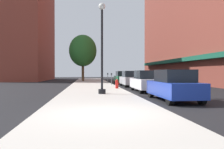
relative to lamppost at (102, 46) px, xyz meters
name	(u,v)px	position (x,y,z in m)	size (l,w,h in m)	color
ground_plane	(128,86)	(3.62, 10.89, -3.20)	(90.00, 90.00, 0.00)	black
sidewalk_slab	(92,85)	(-0.38, 11.89, -3.14)	(4.80, 50.00, 0.12)	#B7B2A8
building_far_background	(32,25)	(-11.39, 29.89, 7.16)	(6.80, 18.00, 20.77)	brown
lamppost	(102,46)	(0.00, 0.00, 0.00)	(0.48, 0.48, 5.90)	black
fire_hydrant	(117,84)	(1.60, 4.81, -2.68)	(0.33, 0.26, 0.79)	red
parking_meter_near	(108,77)	(1.67, 14.72, -2.25)	(0.14, 0.09, 1.31)	slate
parking_meter_far	(111,77)	(1.67, 10.03, -2.25)	(0.14, 0.09, 1.31)	slate
tree_near	(83,51)	(-1.66, 21.90, 1.72)	(4.35, 4.35, 7.32)	#4C3823
car_blue	(174,86)	(3.62, -3.15, -2.39)	(1.80, 4.30, 1.66)	black
car_white	(146,81)	(3.62, 2.57, -2.39)	(1.80, 4.30, 1.66)	black
car_silver	(131,79)	(3.62, 9.12, -2.39)	(1.80, 4.30, 1.66)	black
car_green	(123,78)	(3.62, 14.80, -2.39)	(1.80, 4.30, 1.66)	black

